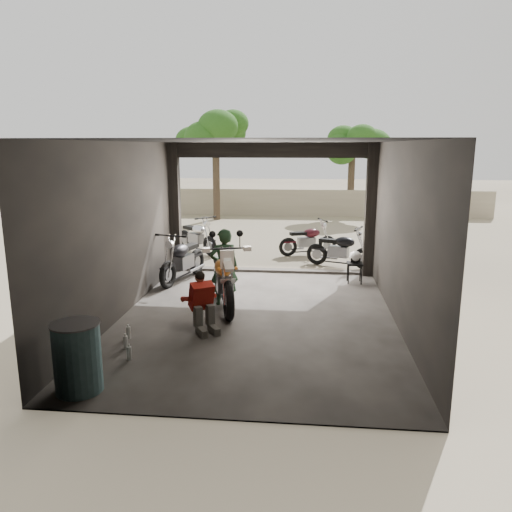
% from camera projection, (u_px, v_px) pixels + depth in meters
% --- Properties ---
extents(ground, '(80.00, 80.00, 0.00)m').
position_uv_depth(ground, '(257.00, 319.00, 9.18)').
color(ground, '#7A6D56').
rests_on(ground, ground).
extents(garage, '(7.00, 7.13, 3.20)m').
position_uv_depth(garage, '(260.00, 245.00, 9.43)').
color(garage, '#2D2B28').
rests_on(garage, ground).
extents(boundary_wall, '(18.00, 0.30, 1.20)m').
position_uv_depth(boundary_wall, '(288.00, 203.00, 22.65)').
color(boundary_wall, gray).
rests_on(boundary_wall, ground).
extents(tree_left, '(2.20, 2.20, 5.60)m').
position_uv_depth(tree_left, '(215.00, 125.00, 20.76)').
color(tree_left, '#382B1E').
rests_on(tree_left, ground).
extents(tree_right, '(2.20, 2.20, 5.00)m').
position_uv_depth(tree_right, '(353.00, 135.00, 21.73)').
color(tree_right, '#382B1E').
rests_on(tree_right, ground).
extents(main_bike, '(1.37, 2.18, 1.35)m').
position_uv_depth(main_bike, '(223.00, 274.00, 9.69)').
color(main_bike, silver).
rests_on(main_bike, ground).
extents(left_bike, '(1.15, 1.89, 1.20)m').
position_uv_depth(left_bike, '(183.00, 256.00, 11.65)').
color(left_bike, black).
rests_on(left_bike, ground).
extents(outside_bike_a, '(1.67, 1.63, 1.12)m').
position_uv_depth(outside_bike_a, '(197.00, 234.00, 14.81)').
color(outside_bike_a, black).
rests_on(outside_bike_a, ground).
extents(outside_bike_b, '(1.65, 1.14, 1.04)m').
position_uv_depth(outside_bike_b, '(308.00, 238.00, 14.43)').
color(outside_bike_b, '#431018').
rests_on(outside_bike_b, ground).
extents(outside_bike_c, '(1.73, 1.17, 1.08)m').
position_uv_depth(outside_bike_c, '(340.00, 247.00, 12.99)').
color(outside_bike_c, black).
rests_on(outside_bike_c, ground).
extents(rider, '(0.65, 0.53, 1.55)m').
position_uv_depth(rider, '(224.00, 267.00, 9.84)').
color(rider, black).
rests_on(rider, ground).
extents(mechanic, '(0.80, 0.86, 1.00)m').
position_uv_depth(mechanic, '(204.00, 304.00, 8.43)').
color(mechanic, red).
rests_on(mechanic, ground).
extents(stool, '(0.35, 0.35, 0.49)m').
position_uv_depth(stool, '(355.00, 266.00, 11.47)').
color(stool, black).
rests_on(stool, ground).
extents(helmet, '(0.29, 0.30, 0.26)m').
position_uv_depth(helmet, '(355.00, 257.00, 11.48)').
color(helmet, white).
rests_on(helmet, stool).
extents(oil_drum, '(0.69, 0.69, 0.93)m').
position_uv_depth(oil_drum, '(78.00, 358.00, 6.36)').
color(oil_drum, '#426B6F').
rests_on(oil_drum, ground).
extents(sign_post, '(0.76, 0.08, 2.28)m').
position_uv_depth(sign_post, '(422.00, 210.00, 12.72)').
color(sign_post, black).
rests_on(sign_post, ground).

